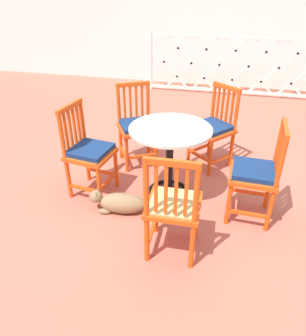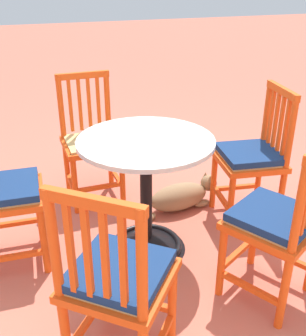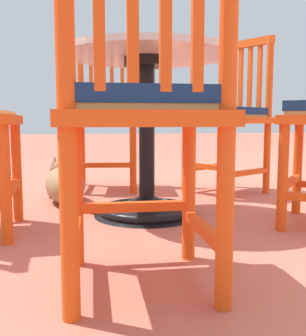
{
  "view_description": "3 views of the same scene",
  "coord_description": "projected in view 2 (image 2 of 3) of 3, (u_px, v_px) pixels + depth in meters",
  "views": [
    {
      "loc": [
        0.49,
        -2.66,
        1.9
      ],
      "look_at": [
        -0.14,
        -0.06,
        0.3
      ],
      "focal_mm": 34.28,
      "sensor_mm": 36.0,
      "label": 1
    },
    {
      "loc": [
        0.64,
        1.94,
        1.56
      ],
      "look_at": [
        -0.05,
        -0.12,
        0.5
      ],
      "focal_mm": 43.74,
      "sensor_mm": 36.0,
      "label": 2
    },
    {
      "loc": [
        1.79,
        -0.35,
        0.43
      ],
      "look_at": [
        0.12,
        -0.02,
        0.23
      ],
      "focal_mm": 42.9,
      "sensor_mm": 36.0,
      "label": 3
    }
  ],
  "objects": [
    {
      "name": "orange_chair_tucked_in",
      "position": [
        277.0,
        223.0,
        1.99
      ],
      "size": [
        0.55,
        0.55,
        0.91
      ],
      "color": "#E04C14",
      "rests_on": "ground_plane"
    },
    {
      "name": "orange_chair_facing_out",
      "position": [
        118.0,
        280.0,
        1.63
      ],
      "size": [
        0.56,
        0.56,
        0.91
      ],
      "color": "#E04C14",
      "rests_on": "ground_plane"
    },
    {
      "name": "cafe_table",
      "position": [
        146.0,
        209.0,
        2.42
      ],
      "size": [
        0.76,
        0.76,
        0.73
      ],
      "color": "black",
      "rests_on": "ground_plane"
    },
    {
      "name": "orange_chair_at_corner",
      "position": [
        91.0,
        143.0,
        2.95
      ],
      "size": [
        0.41,
        0.41,
        0.91
      ],
      "color": "#E04C14",
      "rests_on": "ground_plane"
    },
    {
      "name": "ground_plane",
      "position": [
        151.0,
        250.0,
        2.52
      ],
      "size": [
        24.0,
        24.0,
        0.0
      ],
      "primitive_type": "plane",
      "color": "#BC604C"
    },
    {
      "name": "tabby_cat",
      "position": [
        183.0,
        196.0,
        2.94
      ],
      "size": [
        0.71,
        0.35,
        0.23
      ],
      "color": "#8E704C",
      "rests_on": "ground_plane"
    },
    {
      "name": "orange_chair_by_planter",
      "position": [
        2.0,
        194.0,
        2.25
      ],
      "size": [
        0.42,
        0.42,
        0.91
      ],
      "color": "#E04C14",
      "rests_on": "ground_plane"
    },
    {
      "name": "orange_chair_near_fence",
      "position": [
        252.0,
        158.0,
        2.67
      ],
      "size": [
        0.45,
        0.45,
        0.91
      ],
      "color": "#E04C14",
      "rests_on": "ground_plane"
    }
  ]
}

